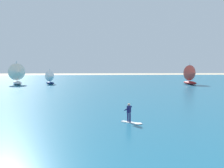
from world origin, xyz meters
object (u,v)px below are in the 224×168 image
sailboat_center_horizon (18,74)px  sailboat_near_shore (192,75)px  kitesurfer (131,116)px  sailboat_far_left (51,77)px

sailboat_center_horizon → sailboat_near_shore: (38.76, -1.13, -0.21)m
kitesurfer → sailboat_near_shore: sailboat_near_shore is taller
sailboat_near_shore → sailboat_far_left: 31.80m
kitesurfer → sailboat_far_left: sailboat_far_left is taller
kitesurfer → sailboat_far_left: bearing=109.8°
sailboat_near_shore → sailboat_far_left: sailboat_near_shore is taller
sailboat_far_left → sailboat_center_horizon: bearing=-169.3°
sailboat_center_horizon → sailboat_near_shore: bearing=-1.7°
sailboat_center_horizon → sailboat_near_shore: 38.78m
sailboat_far_left → kitesurfer: bearing=-70.2°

